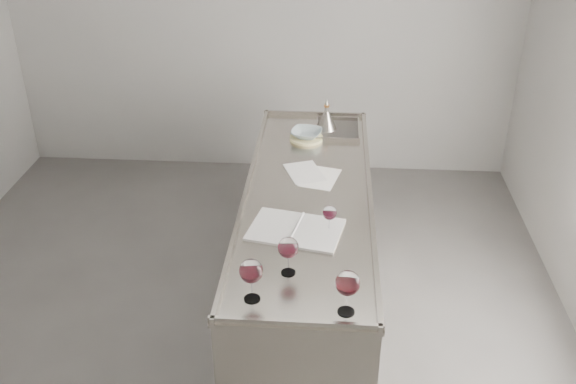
# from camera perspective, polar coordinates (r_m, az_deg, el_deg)

# --- Properties ---
(room_shell) EXTENTS (4.54, 5.04, 2.84)m
(room_shell) POSITION_cam_1_polar(r_m,az_deg,el_deg) (3.40, -6.80, 4.54)
(room_shell) COLOR #4C4A48
(room_shell) RESTS_ON ground
(counter) EXTENTS (0.77, 2.42, 0.97)m
(counter) POSITION_cam_1_polar(r_m,az_deg,el_deg) (4.08, 1.67, -5.77)
(counter) COLOR gray
(counter) RESTS_ON ground
(wine_glass_left) EXTENTS (0.11, 0.11, 0.22)m
(wine_glass_left) POSITION_cam_1_polar(r_m,az_deg,el_deg) (2.90, -3.29, -7.12)
(wine_glass_left) COLOR white
(wine_glass_left) RESTS_ON counter
(wine_glass_middle) EXTENTS (0.10, 0.10, 0.20)m
(wine_glass_middle) POSITION_cam_1_polar(r_m,az_deg,el_deg) (3.07, 0.02, -5.05)
(wine_glass_middle) COLOR white
(wine_glass_middle) RESTS_ON counter
(wine_glass_right) EXTENTS (0.11, 0.11, 0.22)m
(wine_glass_right) POSITION_cam_1_polar(r_m,az_deg,el_deg) (2.84, 5.32, -8.16)
(wine_glass_right) COLOR white
(wine_glass_right) RESTS_ON counter
(wine_glass_small) EXTENTS (0.08, 0.08, 0.16)m
(wine_glass_small) POSITION_cam_1_polar(r_m,az_deg,el_deg) (3.41, 3.72, -1.94)
(wine_glass_small) COLOR white
(wine_glass_small) RESTS_ON counter
(notebook) EXTENTS (0.54, 0.43, 0.02)m
(notebook) POSITION_cam_1_polar(r_m,az_deg,el_deg) (3.46, 0.68, -3.37)
(notebook) COLOR silver
(notebook) RESTS_ON counter
(loose_paper_top) EXTENTS (0.27, 0.34, 0.00)m
(loose_paper_top) POSITION_cam_1_polar(r_m,az_deg,el_deg) (3.99, 2.86, 1.29)
(loose_paper_top) COLOR white
(loose_paper_top) RESTS_ON counter
(loose_paper_under) EXTENTS (0.29, 0.34, 0.00)m
(loose_paper_under) POSITION_cam_1_polar(r_m,az_deg,el_deg) (4.04, 1.47, 1.77)
(loose_paper_under) COLOR silver
(loose_paper_under) RESTS_ON counter
(trivet) EXTENTS (0.31, 0.31, 0.02)m
(trivet) POSITION_cam_1_polar(r_m,az_deg,el_deg) (4.49, 1.65, 4.81)
(trivet) COLOR beige
(trivet) RESTS_ON counter
(ceramic_bowl) EXTENTS (0.25, 0.25, 0.05)m
(ceramic_bowl) POSITION_cam_1_polar(r_m,az_deg,el_deg) (4.48, 1.65, 5.23)
(ceramic_bowl) COLOR #92A5AA
(ceramic_bowl) RESTS_ON trivet
(wine_funnel) EXTENTS (0.16, 0.16, 0.23)m
(wine_funnel) POSITION_cam_1_polar(r_m,az_deg,el_deg) (4.65, 3.43, 6.43)
(wine_funnel) COLOR gray
(wine_funnel) RESTS_ON counter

